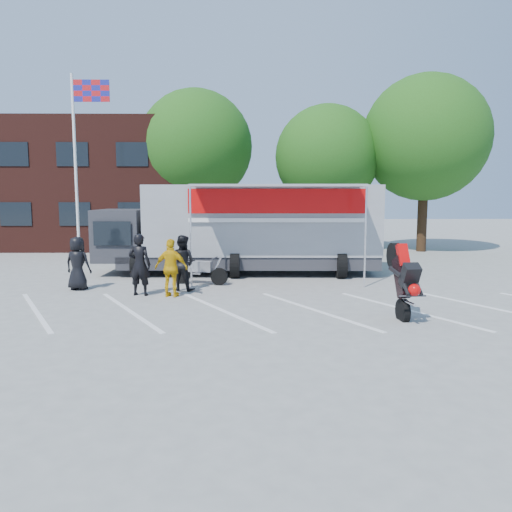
{
  "coord_description": "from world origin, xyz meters",
  "views": [
    {
      "loc": [
        0.9,
        -11.63,
        2.97
      ],
      "look_at": [
        1.09,
        1.97,
        1.3
      ],
      "focal_mm": 35.0,
      "sensor_mm": 36.0,
      "label": 1
    }
  ],
  "objects_px": {
    "transporter_truck": "(249,274)",
    "spectator_leather_c": "(182,263)",
    "tree_left": "(196,147)",
    "stunt_bike_rider": "(393,314)",
    "tree_mid": "(327,157)",
    "spectator_leather_a": "(78,263)",
    "flagpole": "(81,145)",
    "spectator_hivis": "(171,268)",
    "spectator_leather_b": "(140,265)",
    "tree_right": "(425,138)",
    "parked_motorcycle": "(200,284)"
  },
  "relations": [
    {
      "from": "tree_mid",
      "to": "parked_motorcycle",
      "type": "xyz_separation_m",
      "value": [
        -5.74,
        -10.2,
        -4.94
      ]
    },
    {
      "from": "spectator_leather_a",
      "to": "spectator_leather_c",
      "type": "bearing_deg",
      "value": -169.38
    },
    {
      "from": "spectator_leather_a",
      "to": "spectator_leather_b",
      "type": "distance_m",
      "value": 2.31
    },
    {
      "from": "spectator_hivis",
      "to": "spectator_leather_b",
      "type": "bearing_deg",
      "value": -0.2
    },
    {
      "from": "stunt_bike_rider",
      "to": "spectator_leather_c",
      "type": "distance_m",
      "value": 6.62
    },
    {
      "from": "spectator_leather_b",
      "to": "stunt_bike_rider",
      "type": "bearing_deg",
      "value": 169.37
    },
    {
      "from": "tree_right",
      "to": "parked_motorcycle",
      "type": "relative_size",
      "value": 4.71
    },
    {
      "from": "spectator_leather_a",
      "to": "spectator_leather_b",
      "type": "bearing_deg",
      "value": 169.93
    },
    {
      "from": "spectator_hivis",
      "to": "flagpole",
      "type": "bearing_deg",
      "value": -43.49
    },
    {
      "from": "tree_left",
      "to": "spectator_leather_b",
      "type": "height_order",
      "value": "tree_left"
    },
    {
      "from": "stunt_bike_rider",
      "to": "tree_left",
      "type": "bearing_deg",
      "value": 107.46
    },
    {
      "from": "transporter_truck",
      "to": "spectator_leather_c",
      "type": "xyz_separation_m",
      "value": [
        -2.08,
        -3.29,
        0.87
      ]
    },
    {
      "from": "spectator_leather_c",
      "to": "flagpole",
      "type": "bearing_deg",
      "value": -29.65
    },
    {
      "from": "flagpole",
      "to": "spectator_leather_a",
      "type": "bearing_deg",
      "value": -73.84
    },
    {
      "from": "flagpole",
      "to": "spectator_leather_a",
      "type": "xyz_separation_m",
      "value": [
        1.77,
        -6.1,
        -4.22
      ]
    },
    {
      "from": "tree_mid",
      "to": "parked_motorcycle",
      "type": "bearing_deg",
      "value": -119.36
    },
    {
      "from": "tree_left",
      "to": "transporter_truck",
      "type": "xyz_separation_m",
      "value": [
        2.89,
        -8.93,
        -5.57
      ]
    },
    {
      "from": "tree_mid",
      "to": "tree_right",
      "type": "relative_size",
      "value": 0.84
    },
    {
      "from": "stunt_bike_rider",
      "to": "spectator_leather_c",
      "type": "relative_size",
      "value": 1.16
    },
    {
      "from": "parked_motorcycle",
      "to": "spectator_hivis",
      "type": "height_order",
      "value": "spectator_hivis"
    },
    {
      "from": "stunt_bike_rider",
      "to": "spectator_leather_c",
      "type": "xyz_separation_m",
      "value": [
        -5.69,
        3.26,
        0.87
      ]
    },
    {
      "from": "flagpole",
      "to": "spectator_leather_b",
      "type": "height_order",
      "value": "flagpole"
    },
    {
      "from": "tree_mid",
      "to": "spectator_leather_b",
      "type": "bearing_deg",
      "value": -121.48
    },
    {
      "from": "tree_mid",
      "to": "spectator_leather_b",
      "type": "height_order",
      "value": "tree_mid"
    },
    {
      "from": "transporter_truck",
      "to": "spectator_hivis",
      "type": "relative_size",
      "value": 6.14
    },
    {
      "from": "transporter_truck",
      "to": "stunt_bike_rider",
      "type": "distance_m",
      "value": 7.48
    },
    {
      "from": "stunt_bike_rider",
      "to": "spectator_leather_a",
      "type": "bearing_deg",
      "value": 154.03
    },
    {
      "from": "tree_left",
      "to": "tree_mid",
      "type": "bearing_deg",
      "value": -8.13
    },
    {
      "from": "tree_mid",
      "to": "spectator_leather_a",
      "type": "relative_size",
      "value": 4.58
    },
    {
      "from": "stunt_bike_rider",
      "to": "spectator_leather_a",
      "type": "distance_m",
      "value": 9.63
    },
    {
      "from": "tree_right",
      "to": "stunt_bike_rider",
      "type": "height_order",
      "value": "tree_right"
    },
    {
      "from": "spectator_leather_b",
      "to": "transporter_truck",
      "type": "bearing_deg",
      "value": -119.14
    },
    {
      "from": "parked_motorcycle",
      "to": "spectator_hivis",
      "type": "xyz_separation_m",
      "value": [
        -0.64,
        -2.02,
        0.85
      ]
    },
    {
      "from": "tree_mid",
      "to": "spectator_leather_c",
      "type": "height_order",
      "value": "tree_mid"
    },
    {
      "from": "spectator_leather_c",
      "to": "spectator_leather_a",
      "type": "bearing_deg",
      "value": 19.18
    },
    {
      "from": "transporter_truck",
      "to": "stunt_bike_rider",
      "type": "bearing_deg",
      "value": -59.74
    },
    {
      "from": "tree_left",
      "to": "stunt_bike_rider",
      "type": "relative_size",
      "value": 4.3
    },
    {
      "from": "spectator_leather_b",
      "to": "spectator_leather_c",
      "type": "bearing_deg",
      "value": -136.67
    },
    {
      "from": "tree_left",
      "to": "transporter_truck",
      "type": "relative_size",
      "value": 0.83
    },
    {
      "from": "spectator_leather_a",
      "to": "spectator_hivis",
      "type": "relative_size",
      "value": 0.98
    },
    {
      "from": "tree_mid",
      "to": "spectator_hivis",
      "type": "bearing_deg",
      "value": -117.57
    },
    {
      "from": "flagpole",
      "to": "transporter_truck",
      "type": "relative_size",
      "value": 0.77
    },
    {
      "from": "transporter_truck",
      "to": "tree_mid",
      "type": "bearing_deg",
      "value": 63.97
    },
    {
      "from": "tree_left",
      "to": "stunt_bike_rider",
      "type": "height_order",
      "value": "tree_left"
    },
    {
      "from": "tree_right",
      "to": "flagpole",
      "type": "bearing_deg",
      "value": -164.52
    },
    {
      "from": "flagpole",
      "to": "spectator_leather_b",
      "type": "xyz_separation_m",
      "value": [
        3.9,
        -6.99,
        -4.13
      ]
    },
    {
      "from": "flagpole",
      "to": "tree_left",
      "type": "relative_size",
      "value": 0.93
    },
    {
      "from": "tree_left",
      "to": "stunt_bike_rider",
      "type": "xyz_separation_m",
      "value": [
        6.5,
        -15.48,
        -5.57
      ]
    },
    {
      "from": "transporter_truck",
      "to": "spectator_leather_c",
      "type": "relative_size",
      "value": 6.03
    },
    {
      "from": "transporter_truck",
      "to": "spectator_leather_c",
      "type": "distance_m",
      "value": 3.99
    }
  ]
}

